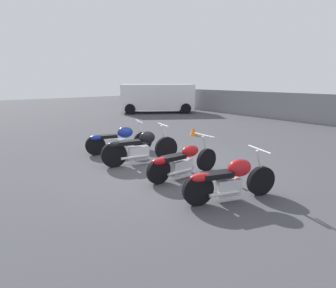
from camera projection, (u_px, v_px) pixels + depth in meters
ground_plane at (163, 170)px, 6.66m from camera, size 60.00×60.00×0.00m
fence_back at (334, 110)px, 12.83m from camera, size 40.00×0.04×1.54m
motorcycle_slot_0 at (119, 140)px, 8.12m from camera, size 0.89×2.03×0.97m
motorcycle_slot_1 at (140, 148)px, 7.06m from camera, size 0.75×2.14×1.03m
motorcycle_slot_2 at (182, 161)px, 6.05m from camera, size 0.67×2.01×0.94m
motorcycle_slot_3 at (230, 179)px, 4.87m from camera, size 0.87×1.87×0.96m
parked_van at (157, 97)px, 18.21m from camera, size 4.28×5.19×1.94m
traffic_cone_near at (193, 131)px, 10.80m from camera, size 0.30×0.30×0.36m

